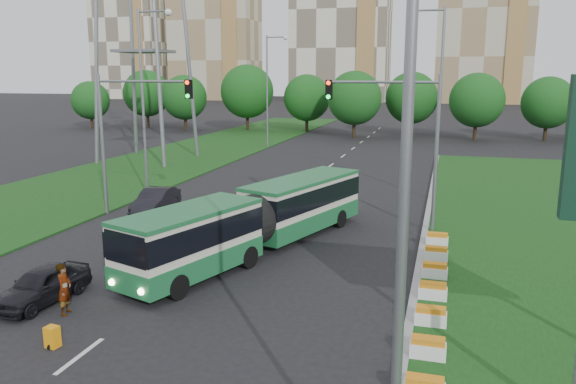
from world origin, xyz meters
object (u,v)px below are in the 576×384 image
(traffic_mast_median, at_px, (404,128))
(pedestrian, at_px, (64,289))
(articulated_bus, at_px, (254,218))
(shopping_trolley, at_px, (52,337))
(car_left_near, at_px, (42,285))
(traffic_mast_left, at_px, (126,122))
(car_left_far, at_px, (156,201))

(traffic_mast_median, relative_size, pedestrian, 4.46)
(articulated_bus, bearing_deg, shopping_trolley, -85.53)
(traffic_mast_median, height_order, car_left_near, traffic_mast_median)
(traffic_mast_left, distance_m, car_left_near, 13.39)
(articulated_bus, bearing_deg, car_left_far, 165.46)
(traffic_mast_left, bearing_deg, articulated_bus, -25.15)
(articulated_bus, xyz_separation_m, car_left_near, (-5.27, -7.78, -0.87))
(shopping_trolley, bearing_deg, traffic_mast_median, 67.90)
(traffic_mast_median, distance_m, shopping_trolley, 18.77)
(articulated_bus, xyz_separation_m, shopping_trolley, (-2.68, -10.55, -1.20))
(traffic_mast_left, distance_m, shopping_trolley, 16.80)
(pedestrian, relative_size, shopping_trolley, 2.75)
(car_left_near, xyz_separation_m, pedestrian, (1.44, -0.63, 0.24))
(articulated_bus, bearing_deg, traffic_mast_median, 58.74)
(car_left_near, bearing_deg, traffic_mast_left, 112.39)
(traffic_mast_median, bearing_deg, traffic_mast_left, -176.23)
(articulated_bus, xyz_separation_m, car_left_far, (-7.93, 5.21, -0.80))
(traffic_mast_median, xyz_separation_m, shopping_trolley, (-8.89, -15.75, -5.03))
(car_left_far, bearing_deg, traffic_mast_left, -141.90)
(pedestrian, bearing_deg, shopping_trolley, -166.39)
(traffic_mast_left, xyz_separation_m, car_left_far, (1.02, 1.00, -4.63))
(car_left_near, height_order, shopping_trolley, car_left_near)
(pedestrian, bearing_deg, traffic_mast_median, -51.11)
(car_left_far, distance_m, pedestrian, 14.22)
(traffic_mast_median, xyz_separation_m, car_left_near, (-11.48, -12.98, -4.70))
(traffic_mast_median, height_order, traffic_mast_left, same)
(traffic_mast_left, xyz_separation_m, shopping_trolley, (6.27, -14.75, -5.03))
(articulated_bus, relative_size, pedestrian, 8.43)
(traffic_mast_left, xyz_separation_m, pedestrian, (5.12, -12.61, -4.45))
(articulated_bus, bearing_deg, traffic_mast_left, 173.60)
(articulated_bus, height_order, car_left_far, articulated_bus)
(car_left_far, relative_size, pedestrian, 2.43)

